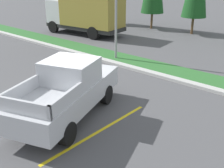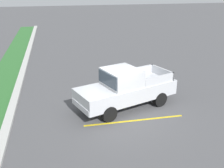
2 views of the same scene
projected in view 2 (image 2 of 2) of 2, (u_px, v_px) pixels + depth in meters
name	position (u px, v px, depth m)	size (l,w,h in m)	color
ground_plane	(115.00, 115.00, 13.32)	(120.00, 120.00, 0.00)	#4C4C4F
parking_line_near	(134.00, 121.00, 12.74)	(0.12, 4.80, 0.01)	yellow
parking_line_far	(119.00, 95.00, 15.57)	(0.12, 4.80, 0.01)	yellow
curb_strip	(7.00, 124.00, 12.30)	(56.00, 0.40, 0.15)	#B2B2AD
pickup_truck_main	(126.00, 88.00, 13.75)	(3.54, 5.55, 2.10)	black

